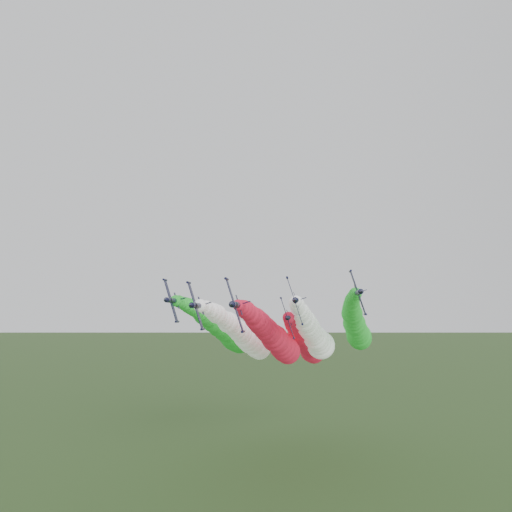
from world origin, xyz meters
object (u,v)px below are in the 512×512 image
Objects in this scene: jet_lead at (274,338)px; jet_outer_left at (224,330)px; jet_trail at (305,342)px; jet_inner_left at (244,335)px; jet_outer_right at (356,325)px; jet_inner_right at (313,333)px.

jet_outer_left reaches higher than jet_lead.
jet_lead reaches higher than jet_trail.
jet_lead is 13.03m from jet_inner_left.
jet_outer_right is 16.75m from jet_trail.
jet_inner_right is 14.25m from jet_outer_right.
jet_lead is at bearing -127.22° from jet_inner_right.
jet_outer_right is (12.22, 7.09, 1.86)m from jet_inner_right.
jet_outer_left is at bearing -179.58° from jet_outer_right.
jet_outer_right reaches higher than jet_inner_left.
jet_lead is at bearing -105.83° from jet_trail.
jet_outer_left reaches higher than jet_trail.
jet_inner_right reaches higher than jet_trail.
jet_lead is 1.00× the size of jet_trail.
jet_inner_right is 1.01× the size of jet_outer_left.
jet_lead is 1.00× the size of jet_outer_left.
jet_outer_left is at bearing -161.65° from jet_trail.
jet_inner_left is 18.53m from jet_inner_right.
jet_inner_left is at bearing -133.06° from jet_trail.
jet_inner_left is at bearing -161.79° from jet_outer_right.
jet_lead is at bearing -137.86° from jet_outer_right.
jet_outer_right reaches higher than jet_lead.
jet_inner_right is 1.01× the size of jet_trail.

